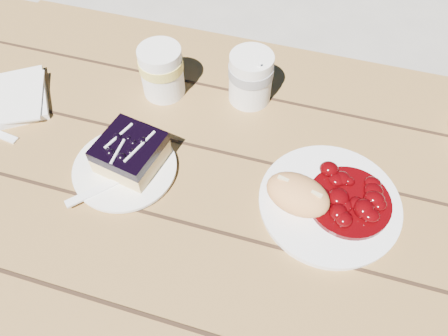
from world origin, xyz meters
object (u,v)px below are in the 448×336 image
(picnic_table, at_px, (212,230))
(blueberry_cake, at_px, (130,152))
(coffee_cup, at_px, (251,78))
(main_plate, at_px, (329,204))
(second_cup, at_px, (162,71))
(bread_roll, at_px, (298,194))
(dessert_plate, at_px, (125,169))

(picnic_table, distance_m, blueberry_cake, 0.25)
(coffee_cup, bearing_deg, main_plate, -47.59)
(picnic_table, relative_size, second_cup, 18.90)
(bread_roll, bearing_deg, dessert_plate, -178.40)
(blueberry_cake, bearing_deg, bread_roll, 9.37)
(picnic_table, relative_size, blueberry_cake, 16.75)
(picnic_table, xyz_separation_m, second_cup, (-0.16, 0.20, 0.21))
(second_cup, bearing_deg, bread_roll, -32.75)
(main_plate, height_order, coffee_cup, coffee_cup)
(blueberry_cake, bearing_deg, picnic_table, 8.19)
(dessert_plate, xyz_separation_m, second_cup, (-0.00, 0.21, 0.05))
(picnic_table, xyz_separation_m, main_plate, (0.20, 0.02, 0.17))
(picnic_table, distance_m, second_cup, 0.34)
(main_plate, bearing_deg, blueberry_cake, -177.80)
(bread_roll, bearing_deg, picnic_table, 179.93)
(second_cup, bearing_deg, dessert_plate, -88.77)
(second_cup, bearing_deg, coffee_cup, 10.43)
(dessert_plate, height_order, coffee_cup, coffee_cup)
(blueberry_cake, height_order, coffee_cup, coffee_cup)
(second_cup, bearing_deg, picnic_table, -50.98)
(coffee_cup, distance_m, second_cup, 0.18)
(picnic_table, bearing_deg, blueberry_cake, 177.59)
(picnic_table, relative_size, bread_roll, 18.48)
(main_plate, bearing_deg, dessert_plate, -175.50)
(picnic_table, relative_size, coffee_cup, 18.90)
(dessert_plate, relative_size, blueberry_cake, 1.51)
(picnic_table, bearing_deg, second_cup, 129.02)
(picnic_table, distance_m, bread_roll, 0.25)
(bread_roll, xyz_separation_m, coffee_cup, (-0.14, 0.23, 0.01))
(coffee_cup, height_order, second_cup, same)
(main_plate, distance_m, second_cup, 0.41)
(main_plate, bearing_deg, second_cup, 153.78)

